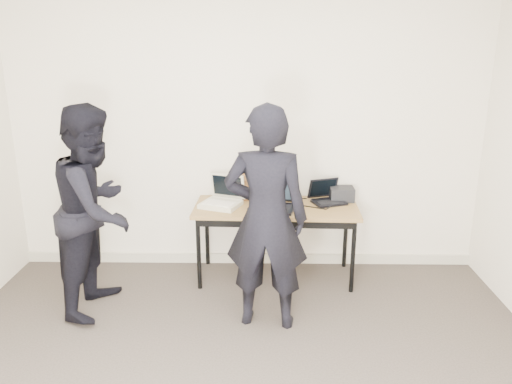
{
  "coord_description": "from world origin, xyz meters",
  "views": [
    {
      "loc": [
        0.16,
        -2.44,
        2.18
      ],
      "look_at": [
        0.1,
        1.6,
        0.95
      ],
      "focal_mm": 35.0,
      "sensor_mm": 36.0,
      "label": 1
    }
  ],
  "objects_px": {
    "laptop_beige": "(222,200)",
    "person_typist": "(266,219)",
    "laptop_right": "(327,197)",
    "equipment_box": "(342,194)",
    "leather_satchel": "(257,186)",
    "person_observer": "(96,210)",
    "laptop_center": "(275,201)",
    "desk": "(276,212)"
  },
  "relations": [
    {
      "from": "laptop_beige",
      "to": "person_typist",
      "type": "distance_m",
      "value": 0.91
    },
    {
      "from": "laptop_right",
      "to": "laptop_beige",
      "type": "bearing_deg",
      "value": 166.58
    },
    {
      "from": "equipment_box",
      "to": "leather_satchel",
      "type": "bearing_deg",
      "value": 177.48
    },
    {
      "from": "laptop_right",
      "to": "person_observer",
      "type": "bearing_deg",
      "value": 178.72
    },
    {
      "from": "leather_satchel",
      "to": "person_typist",
      "type": "relative_size",
      "value": 0.21
    },
    {
      "from": "laptop_beige",
      "to": "laptop_center",
      "type": "height_order",
      "value": "laptop_center"
    },
    {
      "from": "laptop_center",
      "to": "person_typist",
      "type": "distance_m",
      "value": 0.75
    },
    {
      "from": "laptop_beige",
      "to": "leather_satchel",
      "type": "distance_m",
      "value": 0.39
    },
    {
      "from": "laptop_beige",
      "to": "laptop_right",
      "type": "xyz_separation_m",
      "value": [
        0.98,
        0.11,
        -0.01
      ]
    },
    {
      "from": "laptop_center",
      "to": "leather_satchel",
      "type": "bearing_deg",
      "value": 133.5
    },
    {
      "from": "laptop_center",
      "to": "equipment_box",
      "type": "xyz_separation_m",
      "value": [
        0.64,
        0.24,
        0.0
      ]
    },
    {
      "from": "laptop_right",
      "to": "person_typist",
      "type": "relative_size",
      "value": 0.21
    },
    {
      "from": "equipment_box",
      "to": "person_observer",
      "type": "relative_size",
      "value": 0.13
    },
    {
      "from": "person_typist",
      "to": "laptop_center",
      "type": "bearing_deg",
      "value": -90.16
    },
    {
      "from": "laptop_center",
      "to": "person_observer",
      "type": "distance_m",
      "value": 1.55
    },
    {
      "from": "laptop_right",
      "to": "leather_satchel",
      "type": "xyz_separation_m",
      "value": [
        -0.66,
        0.1,
        0.08
      ]
    },
    {
      "from": "desk",
      "to": "laptop_center",
      "type": "distance_m",
      "value": 0.13
    },
    {
      "from": "leather_satchel",
      "to": "equipment_box",
      "type": "height_order",
      "value": "leather_satchel"
    },
    {
      "from": "person_typist",
      "to": "person_observer",
      "type": "distance_m",
      "value": 1.41
    },
    {
      "from": "laptop_beige",
      "to": "leather_satchel",
      "type": "relative_size",
      "value": 1.19
    },
    {
      "from": "laptop_beige",
      "to": "person_typist",
      "type": "height_order",
      "value": "person_typist"
    },
    {
      "from": "desk",
      "to": "person_observer",
      "type": "xyz_separation_m",
      "value": [
        -1.48,
        -0.53,
        0.2
      ]
    },
    {
      "from": "leather_satchel",
      "to": "desk",
      "type": "bearing_deg",
      "value": -53.05
    },
    {
      "from": "laptop_beige",
      "to": "person_observer",
      "type": "distance_m",
      "value": 1.14
    },
    {
      "from": "laptop_beige",
      "to": "leather_satchel",
      "type": "xyz_separation_m",
      "value": [
        0.32,
        0.21,
        0.07
      ]
    },
    {
      "from": "leather_satchel",
      "to": "person_observer",
      "type": "distance_m",
      "value": 1.51
    },
    {
      "from": "person_typist",
      "to": "person_observer",
      "type": "xyz_separation_m",
      "value": [
        -1.39,
        0.26,
        -0.02
      ]
    },
    {
      "from": "leather_satchel",
      "to": "person_typist",
      "type": "bearing_deg",
      "value": -86.59
    },
    {
      "from": "laptop_center",
      "to": "person_typist",
      "type": "relative_size",
      "value": 0.24
    },
    {
      "from": "laptop_center",
      "to": "person_observer",
      "type": "relative_size",
      "value": 0.25
    },
    {
      "from": "laptop_right",
      "to": "person_typist",
      "type": "height_order",
      "value": "person_typist"
    },
    {
      "from": "desk",
      "to": "laptop_right",
      "type": "height_order",
      "value": "laptop_right"
    },
    {
      "from": "person_typist",
      "to": "desk",
      "type": "bearing_deg",
      "value": -90.6
    },
    {
      "from": "desk",
      "to": "laptop_center",
      "type": "xyz_separation_m",
      "value": [
        -0.01,
        -0.05,
        0.12
      ]
    },
    {
      "from": "laptop_right",
      "to": "equipment_box",
      "type": "height_order",
      "value": "laptop_right"
    },
    {
      "from": "person_observer",
      "to": "laptop_right",
      "type": "bearing_deg",
      "value": -64.69
    },
    {
      "from": "laptop_beige",
      "to": "laptop_center",
      "type": "xyz_separation_m",
      "value": [
        0.49,
        -0.07,
        0.01
      ]
    },
    {
      "from": "laptop_center",
      "to": "person_observer",
      "type": "bearing_deg",
      "value": -149.81
    },
    {
      "from": "laptop_beige",
      "to": "laptop_center",
      "type": "relative_size",
      "value": 1.02
    },
    {
      "from": "laptop_right",
      "to": "person_observer",
      "type": "relative_size",
      "value": 0.21
    },
    {
      "from": "leather_satchel",
      "to": "person_observer",
      "type": "relative_size",
      "value": 0.21
    },
    {
      "from": "laptop_beige",
      "to": "person_typist",
      "type": "relative_size",
      "value": 0.25
    }
  ]
}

